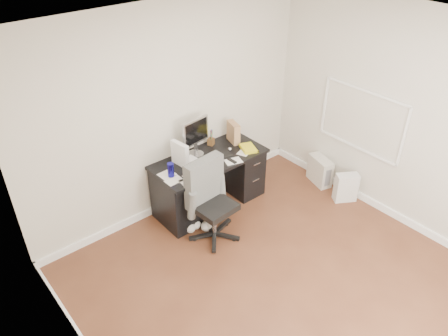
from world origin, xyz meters
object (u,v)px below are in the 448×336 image
at_px(keyboard, 215,158).
at_px(lcd_monitor, 195,137).
at_px(office_chair, 214,203).
at_px(wicker_basket, 184,199).
at_px(desk, 210,180).
at_px(pc_tower, 320,170).

bearing_deg(keyboard, lcd_monitor, 124.58).
xyz_separation_m(office_chair, wicker_basket, (-0.02, 0.61, -0.30)).
relative_size(desk, lcd_monitor, 2.86).
height_order(desk, wicker_basket, desk).
xyz_separation_m(lcd_monitor, office_chair, (-0.28, -0.71, -0.49)).
relative_size(keyboard, office_chair, 0.44).
bearing_deg(desk, lcd_monitor, 117.52).
xyz_separation_m(desk, keyboard, (0.04, -0.07, 0.36)).
distance_m(keyboard, pc_tower, 1.71).
height_order(lcd_monitor, office_chair, lcd_monitor).
height_order(office_chair, wicker_basket, office_chair).
xyz_separation_m(lcd_monitor, pc_tower, (1.65, -0.77, -0.81)).
relative_size(lcd_monitor, office_chair, 0.50).
height_order(keyboard, wicker_basket, keyboard).
xyz_separation_m(lcd_monitor, wicker_basket, (-0.29, -0.09, -0.78)).
height_order(lcd_monitor, keyboard, lcd_monitor).
distance_m(lcd_monitor, pc_tower, 1.99).
relative_size(desk, wicker_basket, 3.29).
bearing_deg(lcd_monitor, pc_tower, -32.62).
bearing_deg(keyboard, pc_tower, -12.64).
bearing_deg(lcd_monitor, keyboard, -69.61).
height_order(lcd_monitor, pc_tower, lcd_monitor).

